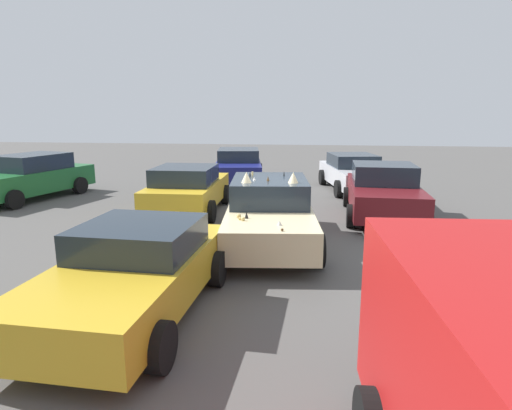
{
  "coord_description": "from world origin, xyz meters",
  "views": [
    {
      "loc": [
        -9.21,
        -0.89,
        2.91
      ],
      "look_at": [
        0.0,
        0.3,
        0.9
      ],
      "focal_mm": 30.26,
      "sensor_mm": 36.0,
      "label": 1
    }
  ],
  "objects": [
    {
      "name": "art_car_decorated",
      "position": [
        0.1,
        0.01,
        0.73
      ],
      "size": [
        4.63,
        2.42,
        1.66
      ],
      "rotation": [
        0.0,
        0.0,
        3.25
      ],
      "color": "beige",
      "rests_on": "ground"
    },
    {
      "name": "parked_sedan_near_left",
      "position": [
        4.16,
        8.58,
        0.75
      ],
      "size": [
        4.73,
        2.69,
        1.51
      ],
      "rotation": [
        0.0,
        0.0,
        2.91
      ],
      "color": "#1E602D",
      "rests_on": "ground"
    },
    {
      "name": "parked_sedan_behind_left",
      "position": [
        2.86,
        2.69,
        0.7
      ],
      "size": [
        3.98,
        2.11,
        1.39
      ],
      "rotation": [
        0.0,
        0.0,
        0.03
      ],
      "color": "gold",
      "rests_on": "ground"
    },
    {
      "name": "parked_sedan_near_right",
      "position": [
        7.26,
        -2.46,
        0.68
      ],
      "size": [
        4.61,
        2.55,
        1.35
      ],
      "rotation": [
        0.0,
        0.0,
        3.32
      ],
      "color": "silver",
      "rests_on": "ground"
    },
    {
      "name": "parked_sedan_row_back_far",
      "position": [
        3.04,
        -2.9,
        0.72
      ],
      "size": [
        4.23,
        2.18,
        1.48
      ],
      "rotation": [
        0.0,
        0.0,
        3.1
      ],
      "color": "#5B1419",
      "rests_on": "ground"
    },
    {
      "name": "parked_sedan_behind_right",
      "position": [
        8.2,
        2.08,
        0.73
      ],
      "size": [
        4.77,
        2.54,
        1.42
      ],
      "rotation": [
        0.0,
        0.0,
        3.3
      ],
      "color": "navy",
      "rests_on": "ground"
    },
    {
      "name": "ground_plane",
      "position": [
        0.0,
        0.0,
        0.0
      ],
      "size": [
        60.0,
        60.0,
        0.0
      ],
      "primitive_type": "plane",
      "color": "#514F4C"
    },
    {
      "name": "parked_sedan_far_right",
      "position": [
        -3.59,
        1.62,
        0.65
      ],
      "size": [
        4.14,
        2.17,
        1.31
      ],
      "rotation": [
        0.0,
        0.0,
        3.1
      ],
      "color": "gold",
      "rests_on": "ground"
    }
  ]
}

